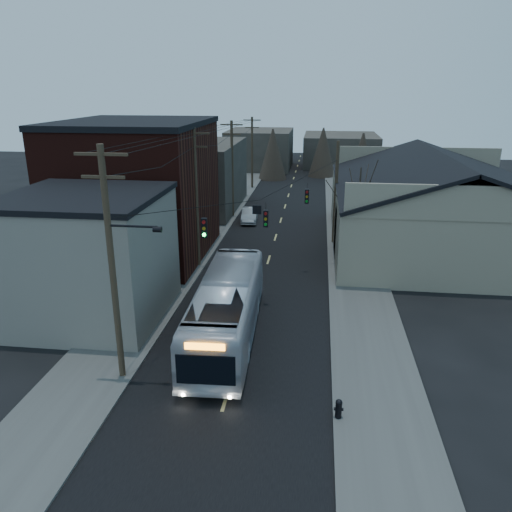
# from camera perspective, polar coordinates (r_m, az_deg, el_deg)

# --- Properties ---
(ground) EXTENTS (160.00, 160.00, 0.00)m
(ground) POSITION_cam_1_polar(r_m,az_deg,el_deg) (20.63, -4.47, -18.99)
(ground) COLOR black
(ground) RESTS_ON ground
(road_surface) EXTENTS (9.00, 110.00, 0.02)m
(road_surface) POSITION_cam_1_polar(r_m,az_deg,el_deg) (47.76, 2.67, 3.51)
(road_surface) COLOR black
(road_surface) RESTS_ON ground
(sidewalk_left) EXTENTS (4.00, 110.00, 0.12)m
(sidewalk_left) POSITION_cam_1_polar(r_m,az_deg,el_deg) (48.66, -5.00, 3.81)
(sidewalk_left) COLOR #474744
(sidewalk_left) RESTS_ON ground
(sidewalk_right) EXTENTS (4.00, 110.00, 0.12)m
(sidewalk_right) POSITION_cam_1_polar(r_m,az_deg,el_deg) (47.71, 10.49, 3.25)
(sidewalk_right) COLOR #474744
(sidewalk_right) RESTS_ON ground
(building_clapboard) EXTENTS (8.00, 8.00, 7.00)m
(building_clapboard) POSITION_cam_1_polar(r_m,az_deg,el_deg) (29.35, -18.53, -0.30)
(building_clapboard) COLOR #6F675D
(building_clapboard) RESTS_ON ground
(building_brick) EXTENTS (10.00, 12.00, 10.00)m
(building_brick) POSITION_cam_1_polar(r_m,az_deg,el_deg) (39.14, -13.32, 7.10)
(building_brick) COLOR black
(building_brick) RESTS_ON ground
(building_left_far) EXTENTS (9.00, 14.00, 7.00)m
(building_left_far) POSITION_cam_1_polar(r_m,az_deg,el_deg) (54.31, -6.92, 9.04)
(building_left_far) COLOR #35302A
(building_left_far) RESTS_ON ground
(warehouse) EXTENTS (16.16, 20.60, 7.73)m
(warehouse) POSITION_cam_1_polar(r_m,az_deg,el_deg) (43.16, 19.68, 4.43)
(warehouse) COLOR gray
(warehouse) RESTS_ON ground
(building_far_left) EXTENTS (10.00, 12.00, 6.00)m
(building_far_left) POSITION_cam_1_polar(r_m,az_deg,el_deg) (82.05, 0.45, 12.11)
(building_far_left) COLOR #35302A
(building_far_left) RESTS_ON ground
(building_far_right) EXTENTS (12.00, 14.00, 5.00)m
(building_far_right) POSITION_cam_1_polar(r_m,az_deg,el_deg) (86.59, 9.61, 11.88)
(building_far_right) COLOR #35302A
(building_far_right) RESTS_ON ground
(bare_tree) EXTENTS (0.40, 0.40, 7.20)m
(bare_tree) POSITION_cam_1_polar(r_m,az_deg,el_deg) (37.16, 11.55, 4.39)
(bare_tree) COLOR black
(bare_tree) RESTS_ON ground
(utility_lines) EXTENTS (11.24, 45.28, 10.50)m
(utility_lines) POSITION_cam_1_polar(r_m,az_deg,el_deg) (41.33, -2.24, 8.13)
(utility_lines) COLOR #382B1E
(utility_lines) RESTS_ON ground
(bus) EXTENTS (3.29, 12.20, 3.37)m
(bus) POSITION_cam_1_polar(r_m,az_deg,el_deg) (26.02, -3.38, -6.07)
(bus) COLOR silver
(bus) RESTS_ON ground
(parked_car) EXTENTS (1.73, 4.23, 1.36)m
(parked_car) POSITION_cam_1_polar(r_m,az_deg,el_deg) (48.95, -0.73, 4.72)
(parked_car) COLOR #929599
(parked_car) RESTS_ON ground
(fire_hydrant) EXTENTS (0.38, 0.28, 0.82)m
(fire_hydrant) POSITION_cam_1_polar(r_m,az_deg,el_deg) (20.90, 9.43, -16.75)
(fire_hydrant) COLOR black
(fire_hydrant) RESTS_ON sidewalk_right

